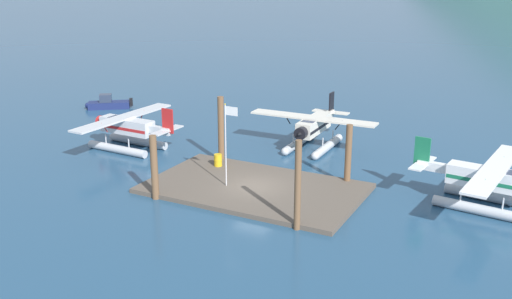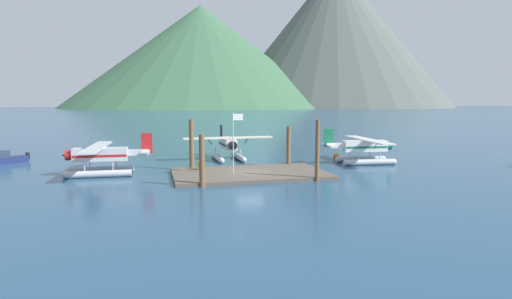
% 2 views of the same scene
% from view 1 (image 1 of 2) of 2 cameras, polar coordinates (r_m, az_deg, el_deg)
% --- Properties ---
extents(ground_plane, '(1200.00, 1200.00, 0.00)m').
position_cam_1_polar(ground_plane, '(38.54, -0.17, -4.02)').
color(ground_plane, navy).
extents(dock_platform, '(14.01, 8.41, 0.30)m').
position_cam_1_polar(dock_platform, '(38.49, -0.17, -3.81)').
color(dock_platform, brown).
rests_on(dock_platform, ground).
extents(piling_near_left, '(0.45, 0.45, 4.19)m').
position_cam_1_polar(piling_near_left, '(37.01, -9.94, -1.76)').
color(piling_near_left, brown).
rests_on(piling_near_left, ground).
extents(piling_near_right, '(0.37, 0.37, 5.24)m').
position_cam_1_polar(piling_near_right, '(32.10, 4.11, -3.56)').
color(piling_near_right, brown).
rests_on(piling_near_right, ground).
extents(piling_far_left, '(0.46, 0.46, 5.05)m').
position_cam_1_polar(piling_far_left, '(43.38, -3.45, 1.94)').
color(piling_far_left, brown).
rests_on(piling_far_left, ground).
extents(piling_far_right, '(0.43, 0.43, 4.21)m').
position_cam_1_polar(piling_far_right, '(39.33, 9.03, -0.54)').
color(piling_far_right, brown).
rests_on(piling_far_right, ground).
extents(flagpole, '(0.95, 0.10, 5.55)m').
position_cam_1_polar(flagpole, '(37.41, -2.83, 1.42)').
color(flagpole, silver).
rests_on(flagpole, dock_platform).
extents(fuel_drum, '(0.62, 0.62, 0.88)m').
position_cam_1_polar(fuel_drum, '(42.21, -3.74, -1.05)').
color(fuel_drum, gold).
rests_on(fuel_drum, dock_platform).
extents(mooring_buoy, '(0.70, 0.70, 0.70)m').
position_cam_1_polar(mooring_buoy, '(42.10, 20.13, -2.73)').
color(mooring_buoy, orange).
rests_on(mooring_buoy, ground).
extents(seaplane_silver_port_fwd, '(7.98, 10.45, 3.84)m').
position_cam_1_polar(seaplane_silver_port_fwd, '(47.90, -12.53, 1.86)').
color(seaplane_silver_port_fwd, '#B7BABF').
rests_on(seaplane_silver_port_fwd, ground).
extents(seaplane_white_stbd_fwd, '(7.95, 10.49, 3.84)m').
position_cam_1_polar(seaplane_white_stbd_fwd, '(37.90, 21.82, -3.16)').
color(seaplane_white_stbd_fwd, '#B7BABF').
rests_on(seaplane_white_stbd_fwd, ground).
extents(seaplane_cream_bow_centre, '(10.42, 7.98, 3.84)m').
position_cam_1_polar(seaplane_cream_bow_centre, '(47.17, 5.65, 1.96)').
color(seaplane_cream_bow_centre, '#B7BABF').
rests_on(seaplane_cream_bow_centre, ground).
extents(boat_navy_open_west, '(4.27, 3.70, 1.50)m').
position_cam_1_polar(boat_navy_open_west, '(62.76, -14.34, 4.37)').
color(boat_navy_open_west, navy).
rests_on(boat_navy_open_west, ground).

